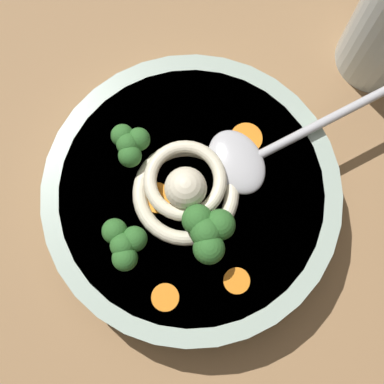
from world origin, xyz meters
The scene contains 11 objects.
table_slab centered at (0.00, 0.00, 1.35)cm, with size 138.60×138.60×2.71cm, color #936D47.
soup_bowl centered at (-0.08, 1.56, 5.36)cm, with size 25.69×25.69×5.13cm.
noodle_pile centered at (0.30, 2.01, 9.07)cm, with size 9.82×9.63×3.95cm.
soup_spoon centered at (-0.46, -4.31, 8.64)cm, with size 6.28×17.39×1.60cm.
broccoli_floret_left centered at (5.72, 4.05, 9.74)cm, with size 3.84×3.31×3.04cm.
broccoli_floret_near_spoon centered at (-3.99, 2.51, 10.28)cm, with size 4.94×4.25×3.91cm.
broccoli_floret_front centered at (-1.34, 8.58, 9.84)cm, with size 4.04×3.47×3.19cm.
carrot_slice_extra_a centered at (-8.33, 2.43, 8.08)cm, with size 2.15×2.15×0.49cm, color orange.
carrot_slice_beside_noodles centered at (1.41, -4.83, 8.16)cm, with size 2.79×2.79×0.66cm, color orange.
carrot_slice_right centered at (-6.44, 8.00, 8.16)cm, with size 2.24×2.24×0.64cm, color orange.
carrot_slice_extra_b centered at (1.00, 4.44, 8.13)cm, with size 2.61×2.61×0.59cm, color orange.
Camera 1 is at (-9.24, 7.22, 50.57)cm, focal length 48.72 mm.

